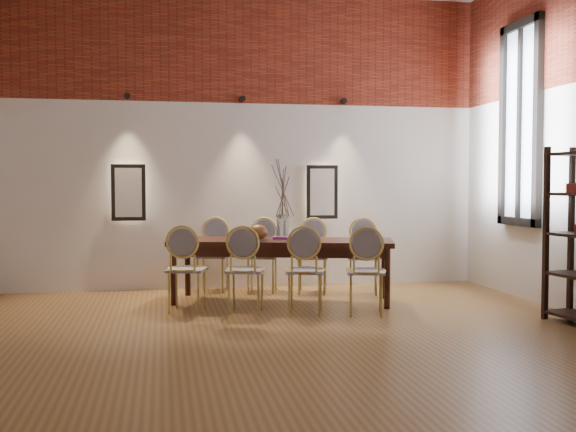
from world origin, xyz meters
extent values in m
cube|color=olive|center=(0.00, 0.00, -0.01)|extent=(7.00, 7.00, 0.02)
cube|color=silver|center=(0.00, 3.55, 2.00)|extent=(7.00, 0.10, 4.00)
cube|color=silver|center=(0.00, -3.55, 2.00)|extent=(7.00, 0.10, 4.00)
cube|color=maroon|center=(0.00, 3.48, 3.25)|extent=(7.00, 0.02, 1.50)
cube|color=#FFEAC6|center=(-1.30, 3.45, 1.30)|extent=(0.36, 0.06, 0.66)
cube|color=#FFEAC6|center=(1.30, 3.45, 1.30)|extent=(0.36, 0.06, 0.66)
cylinder|color=black|center=(-1.30, 3.42, 2.55)|extent=(0.08, 0.10, 0.08)
cylinder|color=black|center=(0.20, 3.42, 2.55)|extent=(0.08, 0.10, 0.08)
cylinder|color=black|center=(1.60, 3.42, 2.55)|extent=(0.08, 0.10, 0.08)
cube|color=silver|center=(3.46, 2.00, 2.15)|extent=(0.02, 0.78, 2.38)
cube|color=black|center=(3.44, 2.00, 2.15)|extent=(0.08, 0.90, 2.50)
cube|color=black|center=(3.44, 2.00, 2.15)|extent=(0.06, 0.06, 2.40)
cube|color=black|center=(0.53, 2.28, 0.38)|extent=(2.75, 1.53, 0.75)
cylinder|color=silver|center=(0.54, 2.28, 0.90)|extent=(0.14, 0.14, 0.30)
ellipsoid|color=brown|center=(0.24, 2.31, 0.84)|extent=(0.24, 0.24, 0.18)
cube|color=#821A6A|center=(0.57, 2.32, 0.77)|extent=(0.30, 0.24, 0.03)
camera|label=1|loc=(-0.88, -5.60, 1.42)|focal=42.00mm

